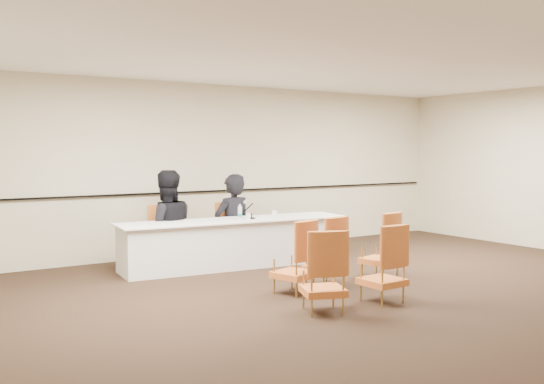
{
  "coord_description": "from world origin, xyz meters",
  "views": [
    {
      "loc": [
        -5.29,
        -5.66,
        1.84
      ],
      "look_at": [
        0.11,
        2.6,
        1.15
      ],
      "focal_mm": 40.0,
      "sensor_mm": 36.0,
      "label": 1
    }
  ],
  "objects_px": {
    "panelist_second_chair": "(166,236)",
    "microphone": "(252,210)",
    "panelist_main_chair": "(233,231)",
    "panelist_second": "(166,231)",
    "aud_chair_front_left": "(294,257)",
    "coffee_cup": "(274,215)",
    "aud_chair_back_mid": "(382,263)",
    "panel_table": "(235,243)",
    "drinking_glass": "(248,216)",
    "aud_chair_back_left": "(323,271)",
    "aud_chair_front_right": "(380,245)",
    "aud_chair_front_mid": "(325,251)",
    "water_bottle": "(240,212)",
    "panelist_main": "(233,232)"
  },
  "relations": [
    {
      "from": "panelist_second_chair",
      "to": "microphone",
      "type": "xyz_separation_m",
      "value": [
        1.15,
        -0.72,
        0.41
      ]
    },
    {
      "from": "panelist_main_chair",
      "to": "panelist_second",
      "type": "bearing_deg",
      "value": -180.0
    },
    {
      "from": "panelist_second_chair",
      "to": "aud_chair_front_left",
      "type": "height_order",
      "value": "same"
    },
    {
      "from": "coffee_cup",
      "to": "aud_chair_back_mid",
      "type": "xyz_separation_m",
      "value": [
        -0.22,
        -2.7,
        -0.33
      ]
    },
    {
      "from": "panel_table",
      "to": "panelist_second",
      "type": "distance_m",
      "value": 1.11
    },
    {
      "from": "panelist_main_chair",
      "to": "panelist_second_chair",
      "type": "xyz_separation_m",
      "value": [
        -1.15,
        0.11,
        0.0
      ]
    },
    {
      "from": "drinking_glass",
      "to": "aud_chair_front_left",
      "type": "height_order",
      "value": "aud_chair_front_left"
    },
    {
      "from": "panelist_main_chair",
      "to": "microphone",
      "type": "bearing_deg",
      "value": -84.11
    },
    {
      "from": "microphone",
      "to": "aud_chair_back_left",
      "type": "bearing_deg",
      "value": -116.98
    },
    {
      "from": "drinking_glass",
      "to": "aud_chair_front_right",
      "type": "bearing_deg",
      "value": -57.49
    },
    {
      "from": "panelist_main_chair",
      "to": "drinking_glass",
      "type": "bearing_deg",
      "value": -91.0
    },
    {
      "from": "aud_chair_front_left",
      "to": "panelist_main_chair",
      "type": "bearing_deg",
      "value": 61.72
    },
    {
      "from": "aud_chair_back_mid",
      "to": "aud_chair_back_left",
      "type": "bearing_deg",
      "value": 176.88
    },
    {
      "from": "panel_table",
      "to": "aud_chair_front_mid",
      "type": "height_order",
      "value": "aud_chair_front_mid"
    },
    {
      "from": "panel_table",
      "to": "aud_chair_front_mid",
      "type": "distance_m",
      "value": 1.92
    },
    {
      "from": "panelist_second_chair",
      "to": "aud_chair_back_left",
      "type": "xyz_separation_m",
      "value": [
        0.37,
        -3.56,
        0.0
      ]
    },
    {
      "from": "panel_table",
      "to": "aud_chair_back_mid",
      "type": "xyz_separation_m",
      "value": [
        0.37,
        -2.93,
        0.1
      ]
    },
    {
      "from": "water_bottle",
      "to": "aud_chair_back_mid",
      "type": "bearing_deg",
      "value": -84.45
    },
    {
      "from": "drinking_glass",
      "to": "aud_chair_front_mid",
      "type": "bearing_deg",
      "value": -85.68
    },
    {
      "from": "microphone",
      "to": "aud_chair_front_right",
      "type": "bearing_deg",
      "value": -71.21
    },
    {
      "from": "aud_chair_front_left",
      "to": "aud_chair_back_mid",
      "type": "bearing_deg",
      "value": -71.29
    },
    {
      "from": "drinking_glass",
      "to": "aud_chair_back_left",
      "type": "height_order",
      "value": "aud_chair_back_left"
    },
    {
      "from": "water_bottle",
      "to": "coffee_cup",
      "type": "relative_size",
      "value": 1.87
    },
    {
      "from": "panel_table",
      "to": "coffee_cup",
      "type": "bearing_deg",
      "value": -14.89
    },
    {
      "from": "panelist_second",
      "to": "aud_chair_front_right",
      "type": "bearing_deg",
      "value": 141.81
    },
    {
      "from": "aud_chair_front_left",
      "to": "aud_chair_front_mid",
      "type": "xyz_separation_m",
      "value": [
        0.59,
        0.11,
        0.0
      ]
    },
    {
      "from": "aud_chair_back_left",
      "to": "drinking_glass",
      "type": "bearing_deg",
      "value": 97.64
    },
    {
      "from": "microphone",
      "to": "coffee_cup",
      "type": "bearing_deg",
      "value": -34.95
    },
    {
      "from": "water_bottle",
      "to": "drinking_glass",
      "type": "bearing_deg",
      "value": -47.62
    },
    {
      "from": "aud_chair_front_mid",
      "to": "panelist_second",
      "type": "bearing_deg",
      "value": 104.48
    },
    {
      "from": "panelist_main",
      "to": "drinking_glass",
      "type": "relative_size",
      "value": 19.38
    },
    {
      "from": "panelist_main",
      "to": "microphone",
      "type": "relative_size",
      "value": 6.66
    },
    {
      "from": "panel_table",
      "to": "aud_chair_front_left",
      "type": "xyz_separation_m",
      "value": [
        -0.28,
        -2.0,
        0.1
      ]
    },
    {
      "from": "aud_chair_front_right",
      "to": "panelist_second",
      "type": "bearing_deg",
      "value": 118.24
    },
    {
      "from": "panelist_main_chair",
      "to": "aud_chair_front_right",
      "type": "bearing_deg",
      "value": -60.61
    },
    {
      "from": "panelist_second_chair",
      "to": "aud_chair_front_mid",
      "type": "height_order",
      "value": "same"
    },
    {
      "from": "panelist_main",
      "to": "aud_chair_back_left",
      "type": "xyz_separation_m",
      "value": [
        -0.78,
        -3.45,
        0.01
      ]
    },
    {
      "from": "panel_table",
      "to": "panelist_main",
      "type": "distance_m",
      "value": 0.6
    },
    {
      "from": "panel_table",
      "to": "aud_chair_front_left",
      "type": "bearing_deg",
      "value": -92.21
    },
    {
      "from": "aud_chair_front_mid",
      "to": "aud_chair_back_mid",
      "type": "relative_size",
      "value": 1.0
    },
    {
      "from": "drinking_glass",
      "to": "aud_chair_back_left",
      "type": "xyz_separation_m",
      "value": [
        -0.7,
        -2.81,
        -0.32
      ]
    },
    {
      "from": "panelist_second_chair",
      "to": "drinking_glass",
      "type": "distance_m",
      "value": 1.34
    },
    {
      "from": "aud_chair_back_left",
      "to": "coffee_cup",
      "type": "bearing_deg",
      "value": 89.14
    },
    {
      "from": "microphone",
      "to": "water_bottle",
      "type": "distance_m",
      "value": 0.19
    },
    {
      "from": "panel_table",
      "to": "aud_chair_front_left",
      "type": "relative_size",
      "value": 3.9
    },
    {
      "from": "drinking_glass",
      "to": "aud_chair_back_mid",
      "type": "relative_size",
      "value": 0.11
    },
    {
      "from": "panelist_main",
      "to": "panelist_main_chair",
      "type": "distance_m",
      "value": 0.01
    },
    {
      "from": "aud_chair_back_mid",
      "to": "panelist_second_chair",
      "type": "bearing_deg",
      "value": 107.26
    },
    {
      "from": "panelist_main_chair",
      "to": "drinking_glass",
      "type": "height_order",
      "value": "panelist_main_chair"
    },
    {
      "from": "panel_table",
      "to": "water_bottle",
      "type": "distance_m",
      "value": 0.5
    }
  ]
}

